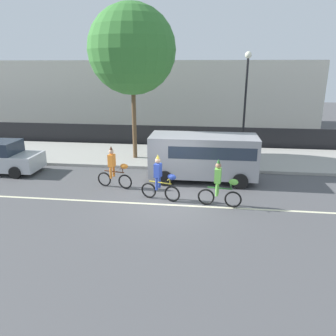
{
  "coord_description": "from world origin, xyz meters",
  "views": [
    {
      "loc": [
        1.5,
        -12.38,
        5.29
      ],
      "look_at": [
        -0.19,
        1.2,
        1.0
      ],
      "focal_mm": 35.0,
      "sensor_mm": 36.0,
      "label": 1
    }
  ],
  "objects_px": {
    "parade_cyclist_orange": "(114,170)",
    "street_lamp_post": "(246,91)",
    "parked_car_silver": "(0,157)",
    "parade_cyclist_cobalt": "(161,180)",
    "parade_cyclist_lime": "(220,186)",
    "parked_van_grey": "(205,154)"
  },
  "relations": [
    {
      "from": "parade_cyclist_orange",
      "to": "parked_car_silver",
      "type": "bearing_deg",
      "value": 167.2
    },
    {
      "from": "parade_cyclist_orange",
      "to": "parade_cyclist_lime",
      "type": "bearing_deg",
      "value": -18.0
    },
    {
      "from": "parade_cyclist_cobalt",
      "to": "parked_car_silver",
      "type": "xyz_separation_m",
      "value": [
        -8.74,
        2.63,
        -0.06
      ]
    },
    {
      "from": "parade_cyclist_lime",
      "to": "street_lamp_post",
      "type": "distance_m",
      "value": 7.47
    },
    {
      "from": "parade_cyclist_cobalt",
      "to": "parked_van_grey",
      "type": "xyz_separation_m",
      "value": [
        1.72,
        2.71,
        0.44
      ]
    },
    {
      "from": "parked_van_grey",
      "to": "street_lamp_post",
      "type": "xyz_separation_m",
      "value": [
        2.08,
        3.56,
        2.71
      ]
    },
    {
      "from": "parked_van_grey",
      "to": "parked_car_silver",
      "type": "distance_m",
      "value": 10.48
    },
    {
      "from": "parade_cyclist_cobalt",
      "to": "street_lamp_post",
      "type": "distance_m",
      "value": 7.98
    },
    {
      "from": "parade_cyclist_cobalt",
      "to": "parade_cyclist_lime",
      "type": "relative_size",
      "value": 1.0
    },
    {
      "from": "parade_cyclist_orange",
      "to": "street_lamp_post",
      "type": "distance_m",
      "value": 8.53
    },
    {
      "from": "parade_cyclist_orange",
      "to": "parade_cyclist_lime",
      "type": "height_order",
      "value": "same"
    },
    {
      "from": "parade_cyclist_cobalt",
      "to": "parked_van_grey",
      "type": "height_order",
      "value": "parked_van_grey"
    },
    {
      "from": "parked_car_silver",
      "to": "street_lamp_post",
      "type": "distance_m",
      "value": 13.45
    },
    {
      "from": "parked_car_silver",
      "to": "parade_cyclist_orange",
      "type": "bearing_deg",
      "value": -12.8
    },
    {
      "from": "parade_cyclist_orange",
      "to": "parked_car_silver",
      "type": "relative_size",
      "value": 0.47
    },
    {
      "from": "parade_cyclist_orange",
      "to": "parked_van_grey",
      "type": "distance_m",
      "value": 4.29
    },
    {
      "from": "parade_cyclist_orange",
      "to": "parade_cyclist_cobalt",
      "type": "bearing_deg",
      "value": -27.21
    },
    {
      "from": "parade_cyclist_orange",
      "to": "parade_cyclist_lime",
      "type": "xyz_separation_m",
      "value": [
        4.65,
        -1.51,
        0.0
      ]
    },
    {
      "from": "parked_van_grey",
      "to": "street_lamp_post",
      "type": "distance_m",
      "value": 4.93
    },
    {
      "from": "parked_car_silver",
      "to": "parade_cyclist_cobalt",
      "type": "bearing_deg",
      "value": -16.77
    },
    {
      "from": "parade_cyclist_orange",
      "to": "parked_car_silver",
      "type": "height_order",
      "value": "parade_cyclist_orange"
    },
    {
      "from": "parade_cyclist_orange",
      "to": "parade_cyclist_cobalt",
      "type": "distance_m",
      "value": 2.54
    }
  ]
}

